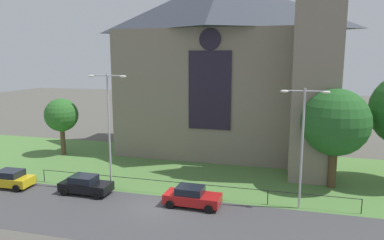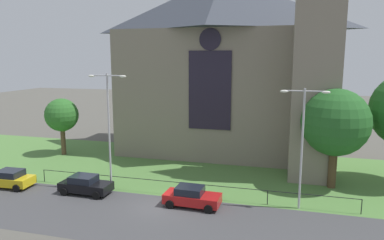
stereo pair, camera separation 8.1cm
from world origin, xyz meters
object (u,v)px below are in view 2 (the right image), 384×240
(tree_left_far, at_px, (62,115))
(parked_car_yellow, at_px, (9,179))
(tree_right_near, at_px, (336,123))
(parked_car_black, at_px, (85,185))
(streetlamp_near, at_px, (109,118))
(church_building, at_px, (227,64))
(streetlamp_far, at_px, (303,134))
(parked_car_red, at_px, (192,197))

(tree_left_far, bearing_deg, parked_car_yellow, -80.18)
(tree_right_near, bearing_deg, parked_car_black, -161.03)
(streetlamp_near, distance_m, parked_car_black, 5.75)
(tree_right_near, distance_m, parked_car_yellow, 28.18)
(church_building, xyz_separation_m, tree_right_near, (10.88, -9.55, -4.62))
(streetlamp_near, xyz_separation_m, streetlamp_far, (15.28, 0.00, -0.48))
(parked_car_black, height_order, parked_car_red, same)
(streetlamp_near, bearing_deg, parked_car_yellow, -168.07)
(streetlamp_far, xyz_separation_m, parked_car_red, (-7.76, -1.65, -4.86))
(tree_right_near, xyz_separation_m, tree_left_far, (-28.64, 3.37, -1.09))
(church_building, height_order, parked_car_yellow, church_building)
(streetlamp_near, xyz_separation_m, parked_car_yellow, (-8.74, -1.85, -5.33))
(church_building, xyz_separation_m, parked_car_red, (0.31, -16.50, -9.53))
(parked_car_yellow, bearing_deg, tree_left_far, -82.64)
(parked_car_yellow, bearing_deg, parked_car_black, -179.39)
(tree_left_far, xyz_separation_m, parked_car_red, (18.08, -10.32, -3.81))
(tree_right_near, bearing_deg, tree_left_far, 173.28)
(tree_right_near, height_order, parked_car_red, tree_right_near)
(streetlamp_far, bearing_deg, parked_car_yellow, -175.60)
(parked_car_yellow, bearing_deg, streetlamp_near, -170.53)
(tree_left_far, height_order, parked_car_red, tree_left_far)
(tree_right_near, height_order, parked_car_yellow, tree_right_near)
(streetlamp_far, xyz_separation_m, parked_car_yellow, (-24.02, -1.85, -4.86))
(tree_left_far, height_order, streetlamp_far, streetlamp_far)
(streetlamp_far, bearing_deg, parked_car_black, -175.04)
(church_building, xyz_separation_m, tree_left_far, (-17.76, -6.18, -5.71))
(tree_left_far, height_order, parked_car_black, tree_left_far)
(church_building, bearing_deg, parked_car_red, -88.92)
(church_building, distance_m, streetlamp_far, 17.53)
(streetlamp_near, bearing_deg, tree_left_far, 140.63)
(church_building, relative_size, parked_car_black, 6.16)
(parked_car_red, bearing_deg, streetlamp_near, 169.41)
(church_building, distance_m, streetlamp_near, 17.02)
(church_building, relative_size, tree_right_near, 3.05)
(parked_car_yellow, distance_m, parked_car_black, 7.19)
(tree_right_near, height_order, tree_left_far, tree_right_near)
(parked_car_yellow, height_order, parked_car_black, same)
(streetlamp_far, relative_size, parked_car_yellow, 2.08)
(church_building, xyz_separation_m, streetlamp_far, (8.07, -14.84, -4.67))
(streetlamp_far, relative_size, parked_car_black, 2.11)
(tree_right_near, xyz_separation_m, parked_car_red, (-10.56, -6.94, -4.91))
(church_building, relative_size, streetlamp_near, 2.66)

